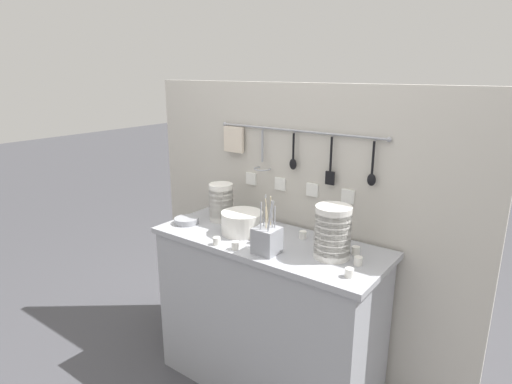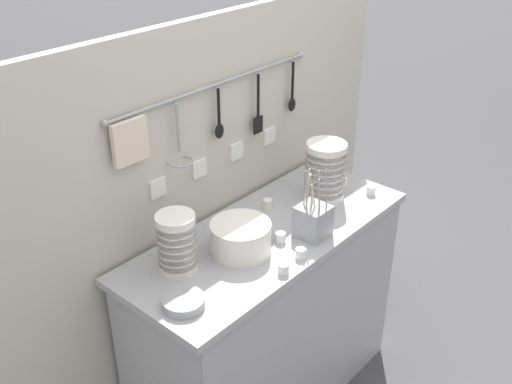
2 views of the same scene
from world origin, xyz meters
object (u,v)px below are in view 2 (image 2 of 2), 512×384
cutlery_caddy (313,220)px  cup_beside_plates (281,237)px  bowl_stack_short_front (326,171)px  cup_back_right (371,190)px  bowl_stack_nested_right (177,243)px  steel_mixing_bowl (184,302)px  plate_stack (241,238)px  cup_centre (317,180)px  cup_front_left (284,269)px  cup_back_left (343,182)px  cup_by_caddy (301,253)px  cup_edge_far (268,204)px

cutlery_caddy → cup_beside_plates: 0.14m
bowl_stack_short_front → cup_back_right: (0.15, -0.13, -0.11)m
bowl_stack_nested_right → steel_mixing_bowl: bowl_stack_nested_right is taller
plate_stack → cup_beside_plates: (0.14, -0.07, -0.04)m
cutlery_caddy → cup_centre: bearing=34.0°
steel_mixing_bowl → cup_front_left: (0.35, -0.13, 0.00)m
bowl_stack_nested_right → cup_back_left: (0.89, -0.09, -0.09)m
cup_back_right → cup_beside_plates: bearing=173.7°
cutlery_caddy → cup_centre: size_ratio=7.21×
cup_by_caddy → cup_beside_plates: bearing=74.6°
plate_stack → cup_back_right: size_ratio=5.71×
steel_mixing_bowl → cup_back_right: 1.03m
cup_back_right → cup_beside_plates: (-0.54, 0.06, 0.00)m
bowl_stack_short_front → plate_stack: bearing=-179.7°
bowl_stack_nested_right → cutlery_caddy: (0.48, -0.22, -0.04)m
bowl_stack_nested_right → plate_stack: bearing=-21.7°
bowl_stack_nested_right → cup_back_left: 0.90m
plate_stack → steel_mixing_bowl: size_ratio=1.60×
plate_stack → cup_edge_far: (0.30, 0.13, -0.04)m
cutlery_caddy → cup_front_left: bearing=-165.1°
cup_edge_far → cup_centre: bearing=-4.8°
steel_mixing_bowl → cutlery_caddy: (0.61, -0.06, 0.05)m
bowl_stack_nested_right → cutlery_caddy: bearing=-24.8°
steel_mixing_bowl → cup_back_left: 1.02m
cup_back_right → cup_by_caddy: bearing=-173.9°
steel_mixing_bowl → cup_edge_far: bearing=17.1°
cup_edge_far → cup_back_left: bearing=-19.3°
bowl_stack_nested_right → cup_front_left: bowl_stack_nested_right is taller
plate_stack → cup_back_left: 0.67m
bowl_stack_nested_right → plate_stack: 0.25m
bowl_stack_short_front → cutlery_caddy: bearing=-153.3°
cup_edge_far → cup_front_left: same height
plate_stack → cup_back_right: 0.70m
cup_centre → cup_beside_plates: bearing=-159.6°
cup_beside_plates → cup_front_left: bearing=-137.7°
cup_beside_plates → cup_by_caddy: bearing=-105.4°
cup_back_left → steel_mixing_bowl: bearing=-175.8°
cup_centre → cutlery_caddy: bearing=-146.0°
bowl_stack_short_front → cup_edge_far: bearing=151.0°
steel_mixing_bowl → cup_back_right: size_ratio=3.57×
steel_mixing_bowl → cup_by_caddy: size_ratio=3.57×
cup_centre → plate_stack: bearing=-170.5°
cutlery_caddy → cup_back_right: size_ratio=7.21×
bowl_stack_nested_right → cup_back_left: bearing=-5.6°
bowl_stack_nested_right → cup_centre: bowl_stack_nested_right is taller
cup_beside_plates → cup_back_right: bearing=-6.3°
cup_back_right → cup_edge_far: bearing=145.7°
cup_by_caddy → plate_stack: bearing=119.9°
cutlery_caddy → cup_back_left: 0.43m
plate_stack → cup_centre: plate_stack is taller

